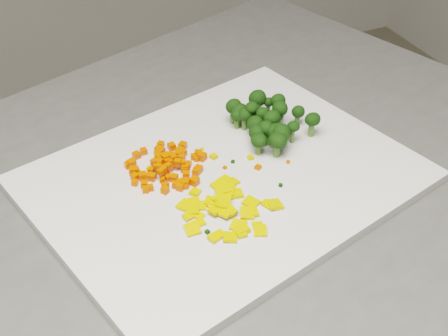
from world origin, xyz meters
name	(u,v)px	position (x,y,z in m)	size (l,w,h in m)	color
cutting_board	(224,178)	(0.30, 0.21, 0.91)	(0.43, 0.33, 0.01)	silver
carrot_pile	(165,160)	(0.24, 0.25, 0.92)	(0.10, 0.10, 0.03)	#EB3F02
pepper_pile	(227,202)	(0.27, 0.15, 0.92)	(0.11, 0.11, 0.02)	#E0AC0B
broccoli_pile	(269,115)	(0.38, 0.27, 0.94)	(0.11, 0.11, 0.05)	black
carrot_cube_0	(168,178)	(0.23, 0.23, 0.91)	(0.01, 0.01, 0.01)	#EB3F02
carrot_cube_1	(194,181)	(0.26, 0.21, 0.92)	(0.01, 0.01, 0.01)	#EB3F02
carrot_cube_2	(196,172)	(0.26, 0.22, 0.92)	(0.01, 0.01, 0.01)	#EB3F02
carrot_cube_3	(164,169)	(0.23, 0.24, 0.92)	(0.01, 0.01, 0.01)	#EB3F02
carrot_cube_4	(137,155)	(0.21, 0.28, 0.92)	(0.01, 0.01, 0.01)	#EB3F02
carrot_cube_5	(182,149)	(0.27, 0.27, 0.91)	(0.01, 0.01, 0.01)	#EB3F02
carrot_cube_6	(202,157)	(0.28, 0.25, 0.92)	(0.01, 0.01, 0.01)	#EB3F02
carrot_cube_7	(128,165)	(0.20, 0.27, 0.92)	(0.01, 0.01, 0.01)	#EB3F02
carrot_cube_8	(165,190)	(0.22, 0.21, 0.92)	(0.01, 0.01, 0.01)	#EB3F02
carrot_cube_9	(170,168)	(0.24, 0.24, 0.92)	(0.01, 0.01, 0.01)	#EB3F02
carrot_cube_10	(170,162)	(0.24, 0.25, 0.92)	(0.01, 0.01, 0.01)	#EB3F02
carrot_cube_11	(161,145)	(0.25, 0.29, 0.92)	(0.01, 0.01, 0.01)	#EB3F02
carrot_cube_12	(193,157)	(0.27, 0.25, 0.91)	(0.01, 0.01, 0.01)	#EB3F02
carrot_cube_13	(159,162)	(0.23, 0.25, 0.92)	(0.01, 0.01, 0.01)	#EB3F02
carrot_cube_14	(182,183)	(0.24, 0.21, 0.92)	(0.01, 0.01, 0.01)	#EB3F02
carrot_cube_15	(167,165)	(0.24, 0.25, 0.91)	(0.01, 0.01, 0.01)	#EB3F02
carrot_cube_16	(173,166)	(0.24, 0.25, 0.91)	(0.01, 0.01, 0.01)	#EB3F02
carrot_cube_17	(159,166)	(0.22, 0.24, 0.92)	(0.01, 0.01, 0.01)	#EB3F02
carrot_cube_18	(152,177)	(0.21, 0.23, 0.92)	(0.01, 0.01, 0.01)	#EB3F02
carrot_cube_19	(144,151)	(0.22, 0.29, 0.92)	(0.01, 0.01, 0.01)	#EB3F02
carrot_cube_20	(160,172)	(0.22, 0.23, 0.92)	(0.01, 0.01, 0.01)	#EB3F02
carrot_cube_21	(155,163)	(0.23, 0.26, 0.92)	(0.01, 0.01, 0.01)	#EB3F02
carrot_cube_22	(198,169)	(0.27, 0.23, 0.92)	(0.01, 0.01, 0.01)	#EB3F02
carrot_cube_23	(143,176)	(0.20, 0.24, 0.92)	(0.01, 0.01, 0.01)	#EB3F02
carrot_cube_24	(136,171)	(0.20, 0.25, 0.92)	(0.01, 0.01, 0.01)	#EB3F02
carrot_cube_25	(162,180)	(0.22, 0.23, 0.91)	(0.01, 0.01, 0.01)	#EB3F02
carrot_cube_26	(131,164)	(0.20, 0.27, 0.92)	(0.01, 0.01, 0.01)	#EB3F02
carrot_cube_27	(170,156)	(0.25, 0.26, 0.92)	(0.01, 0.01, 0.01)	#EB3F02
carrot_cube_28	(157,155)	(0.23, 0.27, 0.92)	(0.01, 0.01, 0.01)	#EB3F02
carrot_cube_29	(188,164)	(0.26, 0.24, 0.91)	(0.01, 0.01, 0.01)	#EB3F02
carrot_cube_30	(155,162)	(0.22, 0.25, 0.92)	(0.01, 0.01, 0.01)	#EB3F02
carrot_cube_31	(166,185)	(0.22, 0.21, 0.91)	(0.01, 0.01, 0.01)	#EB3F02
carrot_cube_32	(180,150)	(0.26, 0.27, 0.92)	(0.01, 0.01, 0.01)	#EB3F02
carrot_cube_33	(135,183)	(0.19, 0.23, 0.91)	(0.01, 0.01, 0.01)	#EB3F02
carrot_cube_34	(145,184)	(0.20, 0.23, 0.92)	(0.01, 0.01, 0.01)	#EB3F02
carrot_cube_35	(146,189)	(0.20, 0.22, 0.91)	(0.01, 0.01, 0.01)	#EB3F02
carrot_cube_36	(172,157)	(0.25, 0.26, 0.91)	(0.01, 0.01, 0.01)	#EB3F02
carrot_cube_37	(147,177)	(0.21, 0.24, 0.92)	(0.01, 0.01, 0.01)	#EB3F02
carrot_cube_38	(135,177)	(0.20, 0.24, 0.92)	(0.01, 0.01, 0.01)	#EB3F02
carrot_cube_39	(166,163)	(0.24, 0.25, 0.91)	(0.01, 0.01, 0.01)	#EB3F02
carrot_cube_40	(161,151)	(0.24, 0.28, 0.92)	(0.01, 0.01, 0.01)	#EB3F02
carrot_cube_41	(185,168)	(0.26, 0.23, 0.92)	(0.01, 0.01, 0.01)	#EB3F02
carrot_cube_42	(166,157)	(0.24, 0.25, 0.92)	(0.01, 0.01, 0.01)	#EB3F02
carrot_cube_43	(170,160)	(0.25, 0.26, 0.91)	(0.01, 0.01, 0.01)	#EB3F02
carrot_cube_44	(182,186)	(0.24, 0.21, 0.91)	(0.01, 0.01, 0.01)	#EB3F02
carrot_cube_45	(198,154)	(0.28, 0.25, 0.92)	(0.01, 0.01, 0.01)	#EB3F02
carrot_cube_46	(159,149)	(0.24, 0.28, 0.92)	(0.01, 0.01, 0.01)	#EB3F02
carrot_cube_47	(186,175)	(0.25, 0.22, 0.92)	(0.01, 0.01, 0.01)	#EB3F02
carrot_cube_48	(175,185)	(0.23, 0.21, 0.92)	(0.01, 0.01, 0.01)	#EB3F02
carrot_cube_49	(185,186)	(0.24, 0.20, 0.91)	(0.01, 0.01, 0.01)	#EB3F02
carrot_cube_50	(200,168)	(0.27, 0.23, 0.91)	(0.01, 0.01, 0.01)	#EB3F02
carrot_cube_51	(159,153)	(0.24, 0.28, 0.92)	(0.01, 0.01, 0.01)	#EB3F02
carrot_cube_52	(159,158)	(0.23, 0.26, 0.92)	(0.01, 0.01, 0.01)	#EB3F02
carrot_cube_53	(183,146)	(0.27, 0.28, 0.92)	(0.01, 0.01, 0.01)	#EB3F02
carrot_cube_54	(182,163)	(0.25, 0.24, 0.92)	(0.01, 0.01, 0.01)	#EB3F02
carrot_cube_55	(178,154)	(0.26, 0.26, 0.92)	(0.01, 0.01, 0.01)	#EB3F02
carrot_cube_56	(163,166)	(0.23, 0.25, 0.92)	(0.01, 0.01, 0.01)	#EB3F02
carrot_cube_57	(166,156)	(0.24, 0.26, 0.92)	(0.01, 0.01, 0.01)	#EB3F02
carrot_cube_58	(172,147)	(0.26, 0.28, 0.92)	(0.01, 0.01, 0.01)	#EB3F02
carrot_cube_59	(184,169)	(0.25, 0.23, 0.92)	(0.01, 0.01, 0.01)	#EB3F02
carrot_cube_60	(180,187)	(0.24, 0.20, 0.92)	(0.01, 0.01, 0.01)	#EB3F02
carrot_cube_61	(166,155)	(0.24, 0.26, 0.92)	(0.01, 0.01, 0.01)	#EB3F02
carrot_cube_62	(172,165)	(0.24, 0.25, 0.91)	(0.01, 0.01, 0.01)	#EB3F02
carrot_cube_63	(173,156)	(0.25, 0.26, 0.92)	(0.01, 0.01, 0.01)	#EB3F02
carrot_cube_64	(174,178)	(0.24, 0.22, 0.92)	(0.01, 0.01, 0.01)	#EB3F02
carrot_cube_65	(183,153)	(0.26, 0.26, 0.92)	(0.01, 0.01, 0.01)	#EB3F02
carrot_cube_66	(166,161)	(0.24, 0.25, 0.92)	(0.01, 0.01, 0.01)	#EB3F02
carrot_cube_67	(178,163)	(0.25, 0.24, 0.92)	(0.01, 0.01, 0.01)	#EB3F02
carrot_cube_68	(170,155)	(0.25, 0.26, 0.92)	(0.01, 0.01, 0.01)	#EB3F02
carrot_cube_69	(185,183)	(0.24, 0.21, 0.92)	(0.01, 0.01, 0.01)	#EB3F02
carrot_cube_70	(168,166)	(0.24, 0.24, 0.92)	(0.01, 0.01, 0.01)	#EB3F02
carrot_cube_71	(173,158)	(0.25, 0.25, 0.92)	(0.01, 0.01, 0.01)	#EB3F02
carrot_cube_72	(133,171)	(0.20, 0.25, 0.92)	(0.01, 0.01, 0.01)	#EB3F02
carrot_cube_73	(181,158)	(0.26, 0.25, 0.92)	(0.01, 0.01, 0.01)	#EB3F02
carrot_cube_74	(163,170)	(0.23, 0.23, 0.92)	(0.01, 0.01, 0.01)	#EB3F02
carrot_cube_75	(156,167)	(0.22, 0.24, 0.92)	(0.01, 0.01, 0.01)	#EB3F02
carrot_cube_76	(151,171)	(0.22, 0.25, 0.91)	(0.01, 0.01, 0.01)	#EB3F02
carrot_cube_77	(150,188)	(0.21, 0.22, 0.91)	(0.01, 0.01, 0.01)	#EB3F02
carrot_cube_78	(168,169)	(0.24, 0.24, 0.92)	(0.01, 0.01, 0.01)	#EB3F02
carrot_cube_79	(197,159)	(0.28, 0.25, 0.91)	(0.01, 0.01, 0.01)	#EB3F02
pepper_chunk_0	(219,198)	(0.27, 0.16, 0.92)	(0.01, 0.01, 0.00)	#E0AC0B
pepper_chunk_1	(241,230)	(0.27, 0.11, 0.91)	(0.01, 0.02, 0.00)	#E0AC0B
pepper_chunk_2	(260,231)	(0.29, 0.10, 0.91)	(0.02, 0.01, 0.00)	#E0AC0B
pepper_chunk_3	(221,186)	(0.28, 0.19, 0.91)	(0.01, 0.01, 0.00)	#E0AC0B
pepper_chunk_4	(215,211)	(0.26, 0.15, 0.92)	(0.01, 0.01, 0.00)	#E0AC0B
pepper_chunk_5	(223,191)	(0.28, 0.17, 0.92)	(0.02, 0.01, 0.00)	#E0AC0B
pepper_chunk_6	(274,204)	(0.32, 0.13, 0.91)	(0.02, 0.02, 0.00)	#E0AC0B
pepper_chunk_7	(185,205)	(0.23, 0.17, 0.91)	(0.02, 0.01, 0.00)	#E0AC0B
pepper_chunk_8	(198,215)	(0.24, 0.15, 0.91)	(0.01, 0.01, 0.00)	#E0AC0B
pepper_chunk_9	(223,204)	(0.27, 0.15, 0.92)	(0.01, 0.01, 0.00)	#E0AC0B
pepper_chunk_10	(247,213)	(0.29, 0.13, 0.91)	(0.02, 0.02, 0.00)	#E0AC0B
pepper_chunk_11	(239,224)	(0.27, 0.12, 0.91)	(0.01, 0.02, 0.00)	#E0AC0B
pepper_chunk_12	(227,191)	(0.28, 0.17, 0.92)	(0.02, 0.02, 0.00)	#E0AC0B
pepper_chunk_13	(251,202)	(0.30, 0.15, 0.91)	(0.02, 0.01, 0.00)	#E0AC0B
pepper_chunk_14	(195,192)	(0.25, 0.19, 0.91)	(0.01, 0.01, 0.00)	#E0AC0B
pepper_chunk_15	(238,226)	(0.27, 0.12, 0.91)	(0.01, 0.02, 0.00)	#E0AC0B
pepper_chunk_16	(193,211)	(0.24, 0.16, 0.91)	(0.01, 0.01, 0.00)	#E0AC0B
pepper_chunk_17	(233,182)	(0.30, 0.19, 0.91)	(0.01, 0.01, 0.00)	#E0AC0B
pepper_chunk_18	(230,237)	(0.26, 0.11, 0.91)	(0.02, 0.01, 0.00)	#E0AC0B
pepper_chunk_19	(193,201)	(0.24, 0.18, 0.91)	(0.01, 0.01, 0.00)	#E0AC0B
pepper_chunk_20	(267,204)	(0.32, 0.14, 0.91)	(0.01, 0.01, 0.00)	#E0AC0B
pepper_chunk_21	(211,201)	(0.26, 0.17, 0.91)	(0.01, 0.02, 0.00)	#E0AC0B
pepper_chunk_22	(225,212)	(0.27, 0.14, 0.92)	(0.02, 0.02, 0.00)	#E0AC0B
pepper_chunk_23	(213,203)	(0.26, 0.16, 0.91)	(0.01, 0.02, 0.00)	#E0AC0B
pepper_chunk_24	(235,194)	(0.29, 0.17, 0.91)	(0.02, 0.01, 0.00)	#E0AC0B
pepper_chunk_25	(216,236)	(0.24, 0.11, 0.91)	(0.02, 0.01, 0.00)	#E0AC0B
pepper_chunk_26	(217,236)	(0.24, 0.11, 0.91)	(0.02, 0.01, 0.00)	#E0AC0B
pepper_chunk_27	(199,223)	(0.24, 0.14, 0.91)	(0.01, 0.01, 0.00)	#E0AC0B
pepper_chunk_28	(192,229)	(0.22, 0.13, 0.91)	(0.02, 0.02, 0.00)	#E0AC0B
pepper_chunk_29	(226,200)	(0.27, 0.16, 0.92)	(0.01, 0.01, 0.00)	#E0AC0B
pepper_chunk_30	(258,226)	(0.29, 0.11, 0.91)	(0.01, 0.01, 0.00)	#E0AC0B
pepper_chunk_31	(252,212)	(0.30, 0.13, 0.91)	(0.02, 0.01, 0.00)	#E0AC0B
pepper_chunk_32	(222,199)	(0.27, 0.16, 0.92)	(0.02, 0.01, 0.00)	#E0AC0B
pepper_chunk_33	(191,216)	(0.23, 0.15, 0.91)	(0.02, 0.01, 0.00)	#E0AC0B
pepper_chunk_34	(199,206)	(0.25, 0.17, 0.91)	(0.02, 0.01, 0.00)	#E0AC0B
pepper_chunk_35	(240,232)	(0.27, 0.11, 0.91)	(0.02, 0.01, 0.00)	#E0AC0B
pepper_chunk_36	(220,185)	(0.28, 0.19, 0.91)	(0.02, 0.02, 0.00)	#E0AC0B
pepper_chunk_37	(224,180)	(0.29, 0.20, 0.91)	(0.02, 0.01, 0.00)	#E0AC0B
pepper_chunk_38	(192,208)	(0.24, 0.17, 0.91)	(0.02, 0.01, 0.00)	#E0AC0B
pepper_chunk_39	(228,189)	(0.29, 0.18, 0.91)	(0.01, 0.02, 0.00)	#E0AC0B
pepper_chunk_40	(230,209)	(0.27, 0.14, 0.92)	(0.02, 0.01, 0.00)	#E0AC0B
broccoli_floret_0	(277,145)	(0.37, 0.22, 0.93)	(0.03, 0.03, 0.03)	black
broccoli_floret_1	(271,121)	(0.38, 0.25, 0.94)	(0.03, 0.03, 0.03)	black
broccoli_floret_2	(262,118)	(0.38, 0.27, 0.93)	(0.02, 0.02, 0.03)	black
broccoli_floret_3	(256,137)	(0.36, 0.24, 0.93)	(0.03, 0.03, 0.03)	black
broccoli_floret_4	(297,116)	(0.43, 0.26, 0.93)	(0.02, 0.02, 0.03)	black
broccoli_floret_5	(278,135)	(0.38, 0.23, 0.93)	(0.03, 0.03, 0.03)	black
broccoli_floret_6	(293,132)	(0.40, 0.23, 0.93)	(0.02, 0.02, 0.03)	black
broccoli_floret_7	(255,127)	(0.36, 0.26, 0.93)	(0.03, 0.03, 0.03)	black
broccoli_floret_8	(239,115)	(0.36, 0.30, 0.93)	(0.03, 0.03, 0.03)	black
broccoli_floret_9	(265,134)	(0.37, 0.24, 0.93)	(0.03, 0.03, 0.03)	black
broccoli_floret_10	(280,138)	(0.38, 0.23, 0.93)	(0.03, 0.03, 0.03)	black
broccoli_floret_11	(251,113)	(0.37, 0.28, 0.94)	(0.02, 0.02, 0.03)	black
broccoli_floret_12	(258,145)	(0.35, 0.23, 0.93)	(0.03, 0.03, 0.03)	black
broccoli_floret_13	(278,114)	(0.41, 0.28, 0.92)	(0.02, 0.02, 0.02)	black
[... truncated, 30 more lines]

